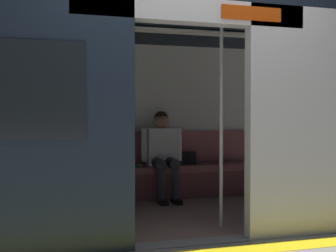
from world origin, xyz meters
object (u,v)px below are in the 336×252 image
(grab_pole_far, at_px, (221,123))
(person_seated, at_px, (163,149))
(bench_seat, at_px, (142,174))
(train_car, at_px, (153,84))
(handbag, at_px, (186,158))
(grab_pole_door, at_px, (131,123))
(book, at_px, (133,165))

(grab_pole_far, bearing_deg, person_seated, -83.22)
(bench_seat, height_order, person_seated, person_seated)
(train_car, xyz_separation_m, handbag, (-0.71, -0.99, -0.93))
(bench_seat, xyz_separation_m, handbag, (-0.63, -0.07, 0.19))
(bench_seat, height_order, grab_pole_far, grab_pole_far)
(grab_pole_door, bearing_deg, handbag, -122.93)
(train_car, distance_m, bench_seat, 1.44)
(grab_pole_door, bearing_deg, train_car, -118.85)
(person_seated, xyz_separation_m, grab_pole_far, (-0.18, 1.54, 0.37))
(handbag, distance_m, grab_pole_far, 1.75)
(handbag, bearing_deg, person_seated, 19.35)
(train_car, bearing_deg, grab_pole_far, 127.96)
(bench_seat, relative_size, grab_pole_far, 1.56)
(train_car, relative_size, bench_seat, 1.98)
(bench_seat, distance_m, handbag, 0.66)
(grab_pole_door, bearing_deg, book, -101.71)
(person_seated, bearing_deg, handbag, -160.65)
(person_seated, xyz_separation_m, handbag, (-0.36, -0.13, -0.14))
(train_car, xyz_separation_m, book, (0.04, -0.94, -1.00))
(handbag, xyz_separation_m, grab_pole_door, (1.09, 1.68, 0.51))
(bench_seat, height_order, book, book)
(book, relative_size, grab_pole_door, 0.11)
(bench_seat, bearing_deg, train_car, 85.41)
(train_car, relative_size, book, 29.09)
(bench_seat, xyz_separation_m, grab_pole_door, (0.45, 1.60, 0.70))
(grab_pole_door, bearing_deg, grab_pole_far, -179.05)
(book, xyz_separation_m, grab_pole_door, (0.34, 1.63, 0.58))
(train_car, xyz_separation_m, bench_seat, (-0.07, -0.91, -1.12))
(book, bearing_deg, grab_pole_far, 79.33)
(train_car, height_order, grab_pole_door, train_car)
(grab_pole_door, bearing_deg, bench_seat, -105.81)
(book, bearing_deg, train_car, 62.49)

